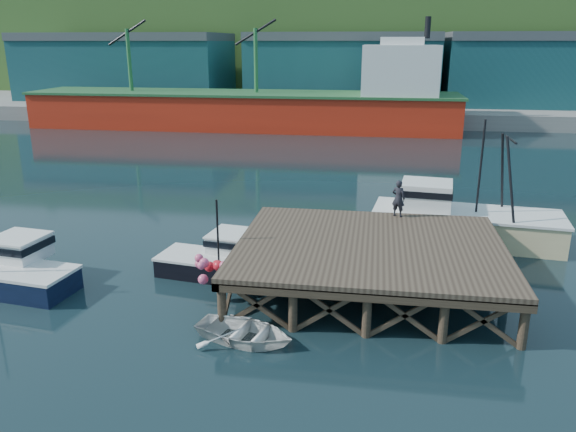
% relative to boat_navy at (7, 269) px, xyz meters
% --- Properties ---
extents(ground, '(300.00, 300.00, 0.00)m').
position_rel_boat_navy_xyz_m(ground, '(10.95, 2.63, -0.85)').
color(ground, black).
rests_on(ground, ground).
extents(wharf, '(12.00, 10.00, 2.62)m').
position_rel_boat_navy_xyz_m(wharf, '(16.45, 2.44, 1.09)').
color(wharf, brown).
rests_on(wharf, ground).
extents(far_quay, '(160.00, 40.00, 2.00)m').
position_rel_boat_navy_xyz_m(far_quay, '(10.95, 72.63, 0.15)').
color(far_quay, gray).
rests_on(far_quay, ground).
extents(warehouse_left, '(32.00, 16.00, 9.00)m').
position_rel_boat_navy_xyz_m(warehouse_left, '(-24.05, 67.63, 5.65)').
color(warehouse_left, '#194D53').
rests_on(warehouse_left, far_quay).
extents(warehouse_mid, '(28.00, 16.00, 9.00)m').
position_rel_boat_navy_xyz_m(warehouse_mid, '(10.95, 67.63, 5.65)').
color(warehouse_mid, '#194D53').
rests_on(warehouse_mid, far_quay).
extents(warehouse_right, '(30.00, 16.00, 9.00)m').
position_rel_boat_navy_xyz_m(warehouse_right, '(40.95, 67.63, 5.65)').
color(warehouse_right, '#194D53').
rests_on(warehouse_right, far_quay).
extents(cargo_ship, '(55.50, 10.00, 13.75)m').
position_rel_boat_navy_xyz_m(cargo_ship, '(2.48, 50.63, 2.46)').
color(cargo_ship, red).
rests_on(cargo_ship, ground).
extents(hillside, '(220.00, 50.00, 22.00)m').
position_rel_boat_navy_xyz_m(hillside, '(10.95, 102.63, 10.15)').
color(hillside, '#2D511E').
rests_on(hillside, ground).
extents(boat_navy, '(7.06, 4.12, 4.25)m').
position_rel_boat_navy_xyz_m(boat_navy, '(0.00, 0.00, 0.00)').
color(boat_navy, '#0E1733').
rests_on(boat_navy, ground).
extents(boat_black, '(6.79, 5.65, 4.03)m').
position_rel_boat_navy_xyz_m(boat_black, '(9.59, 3.01, -0.12)').
color(boat_black, black).
rests_on(boat_black, ground).
extents(trawler, '(10.70, 4.89, 6.92)m').
position_rel_boat_navy_xyz_m(trawler, '(21.51, 9.70, 0.57)').
color(trawler, beige).
rests_on(trawler, ground).
extents(dinghy, '(4.43, 3.64, 0.80)m').
position_rel_boat_navy_xyz_m(dinghy, '(11.92, -3.17, -0.45)').
color(dinghy, silver).
rests_on(dinghy, ground).
extents(dockworker, '(0.83, 0.70, 1.94)m').
position_rel_boat_navy_xyz_m(dockworker, '(17.77, 7.03, 2.24)').
color(dockworker, black).
rests_on(dockworker, wharf).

